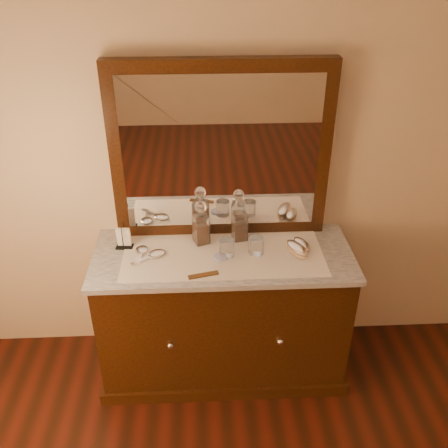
% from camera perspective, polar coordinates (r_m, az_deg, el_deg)
% --- Properties ---
extents(dresser_cabinet, '(1.40, 0.55, 0.82)m').
position_cam_1_polar(dresser_cabinet, '(2.97, -0.10, -10.53)').
color(dresser_cabinet, black).
rests_on(dresser_cabinet, floor).
extents(dresser_plinth, '(1.46, 0.59, 0.08)m').
position_cam_1_polar(dresser_plinth, '(3.22, -0.09, -15.49)').
color(dresser_plinth, black).
rests_on(dresser_plinth, floor).
extents(knob_left, '(0.04, 0.04, 0.04)m').
position_cam_1_polar(knob_left, '(2.74, -6.28, -13.96)').
color(knob_left, silver).
rests_on(knob_left, dresser_cabinet).
extents(knob_right, '(0.04, 0.04, 0.04)m').
position_cam_1_polar(knob_right, '(2.76, 6.61, -13.51)').
color(knob_right, silver).
rests_on(knob_right, dresser_cabinet).
extents(marble_top, '(1.44, 0.59, 0.03)m').
position_cam_1_polar(marble_top, '(2.71, -0.11, -3.75)').
color(marble_top, silver).
rests_on(marble_top, dresser_cabinet).
extents(mirror_frame, '(1.20, 0.08, 1.00)m').
position_cam_1_polar(mirror_frame, '(2.68, -0.37, 8.39)').
color(mirror_frame, black).
rests_on(mirror_frame, marble_top).
extents(mirror_glass, '(1.06, 0.01, 0.86)m').
position_cam_1_polar(mirror_glass, '(2.65, -0.34, 8.11)').
color(mirror_glass, white).
rests_on(mirror_glass, marble_top).
extents(lace_runner, '(1.10, 0.45, 0.00)m').
position_cam_1_polar(lace_runner, '(2.68, -0.09, -3.69)').
color(lace_runner, silver).
rests_on(lace_runner, marble_top).
extents(pin_dish, '(0.10, 0.10, 0.01)m').
position_cam_1_polar(pin_dish, '(2.65, -0.42, -3.90)').
color(pin_dish, white).
rests_on(pin_dish, lace_runner).
extents(comb, '(0.16, 0.07, 0.01)m').
position_cam_1_polar(comb, '(2.53, -2.42, -5.98)').
color(comb, brown).
rests_on(comb, lace_runner).
extents(napkin_rack, '(0.10, 0.06, 0.14)m').
position_cam_1_polar(napkin_rack, '(2.78, -11.65, -1.66)').
color(napkin_rack, black).
rests_on(napkin_rack, marble_top).
extents(decanter_left, '(0.10, 0.10, 0.27)m').
position_cam_1_polar(decanter_left, '(2.74, -2.71, -0.32)').
color(decanter_left, '#974C16').
rests_on(decanter_left, lace_runner).
extents(decanter_right, '(0.09, 0.09, 0.26)m').
position_cam_1_polar(decanter_right, '(2.77, 1.87, 0.02)').
color(decanter_right, '#974C16').
rests_on(decanter_right, lace_runner).
extents(brush_near, '(0.14, 0.19, 0.05)m').
position_cam_1_polar(brush_near, '(2.72, 8.53, -2.91)').
color(brush_near, '#A08362').
rests_on(brush_near, lace_runner).
extents(brush_far, '(0.11, 0.16, 0.04)m').
position_cam_1_polar(brush_far, '(2.76, 9.08, -2.41)').
color(brush_far, '#A08362').
rests_on(brush_far, lace_runner).
extents(hand_mirror_outer, '(0.08, 0.19, 0.02)m').
position_cam_1_polar(hand_mirror_outer, '(2.73, -9.68, -3.19)').
color(hand_mirror_outer, silver).
rests_on(hand_mirror_outer, lace_runner).
extents(hand_mirror_inner, '(0.20, 0.17, 0.02)m').
position_cam_1_polar(hand_mirror_inner, '(2.69, -8.22, -3.59)').
color(hand_mirror_inner, silver).
rests_on(hand_mirror_inner, lace_runner).
extents(tumblers, '(0.25, 0.10, 0.10)m').
position_cam_1_polar(tumblers, '(2.66, 2.07, -2.67)').
color(tumblers, white).
rests_on(tumblers, lace_runner).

